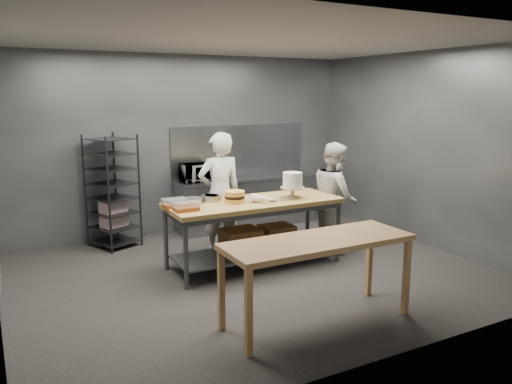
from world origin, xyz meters
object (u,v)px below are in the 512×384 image
near_counter (318,247)px  frosted_cake_stand (293,182)px  chef_behind (220,194)px  layer_cake (235,197)px  work_table (255,225)px  chef_right (335,196)px  speed_rack (113,192)px  microwave (197,173)px

near_counter → frosted_cake_stand: size_ratio=5.53×
chef_behind → layer_cake: 0.71m
work_table → chef_right: (1.43, 0.12, 0.25)m
frosted_cake_stand → layer_cake: (-0.84, 0.10, -0.15)m
chef_behind → layer_cake: size_ratio=6.74×
layer_cake → frosted_cake_stand: bearing=-6.7°
near_counter → chef_behind: (0.05, 2.57, 0.09)m
work_table → chef_behind: bearing=106.2°
speed_rack → layer_cake: 2.19m
speed_rack → chef_behind: 1.73m
microwave → layer_cake: microwave is taller
chef_behind → microwave: (0.12, 1.19, 0.14)m
chef_behind → work_table: bearing=107.9°
microwave → frosted_cake_stand: 2.09m
work_table → chef_right: chef_right is taller
chef_behind → chef_right: bearing=161.8°
chef_behind → chef_right: size_ratio=1.10×
near_counter → microwave: 3.78m
microwave → layer_cake: bearing=-96.4°
chef_right → layer_cake: size_ratio=6.10×
chef_behind → near_counter: bearing=90.7°
speed_rack → chef_behind: size_ratio=0.96×
near_counter → chef_behind: bearing=89.0°
work_table → chef_behind: size_ratio=1.32×
chef_right → microwave: size_ratio=3.03×
chef_right → layer_cake: 1.75m
speed_rack → frosted_cake_stand: speed_rack is taller
chef_behind → frosted_cake_stand: size_ratio=5.02×
near_counter → speed_rack: (-1.27, 3.69, 0.04)m
work_table → speed_rack: (-1.52, 1.83, 0.28)m
work_table → speed_rack: size_ratio=1.37×
speed_rack → layer_cake: (1.22, -1.82, 0.14)m
frosted_cake_stand → layer_cake: size_ratio=1.34×
speed_rack → microwave: bearing=3.2°
work_table → chef_right: bearing=4.9°
speed_rack → chef_right: 3.42m
frosted_cake_stand → chef_behind: bearing=133.3°
frosted_cake_stand → work_table: bearing=171.4°
near_counter → layer_cake: layer_cake is taller
speed_rack → chef_right: (2.96, -1.71, -0.03)m
work_table → chef_right: 1.46m
frosted_cake_stand → speed_rack: bearing=137.2°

